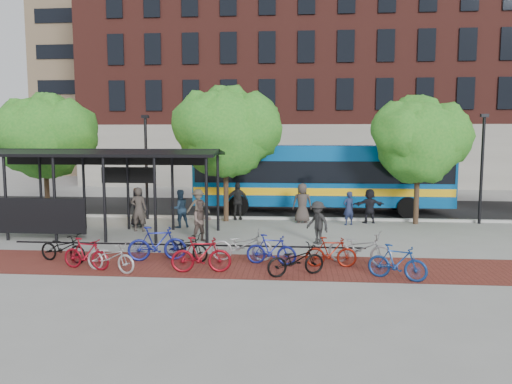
# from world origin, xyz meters

# --- Properties ---
(ground) EXTENTS (160.00, 160.00, 0.00)m
(ground) POSITION_xyz_m (0.00, 0.00, 0.00)
(ground) COLOR #9E9E99
(ground) RESTS_ON ground
(asphalt_street) EXTENTS (160.00, 8.00, 0.01)m
(asphalt_street) POSITION_xyz_m (0.00, 8.00, 0.01)
(asphalt_street) COLOR black
(asphalt_street) RESTS_ON ground
(curb) EXTENTS (160.00, 0.25, 0.12)m
(curb) POSITION_xyz_m (0.00, 4.00, 0.06)
(curb) COLOR #B7B7B2
(curb) RESTS_ON ground
(brick_strip) EXTENTS (24.00, 3.00, 0.01)m
(brick_strip) POSITION_xyz_m (-2.00, -5.00, 0.00)
(brick_strip) COLOR maroon
(brick_strip) RESTS_ON ground
(bike_rack_rail) EXTENTS (12.00, 0.05, 0.95)m
(bike_rack_rail) POSITION_xyz_m (-3.30, -4.10, 0.00)
(bike_rack_rail) COLOR black
(bike_rack_rail) RESTS_ON ground
(building_brick) EXTENTS (55.00, 14.00, 20.00)m
(building_brick) POSITION_xyz_m (10.00, 26.00, 10.00)
(building_brick) COLOR #5C2620
(building_brick) RESTS_ON ground
(building_tower) EXTENTS (22.00, 22.00, 30.00)m
(building_tower) POSITION_xyz_m (-16.00, 40.00, 15.00)
(building_tower) COLOR #7A664C
(building_tower) RESTS_ON ground
(bus_shelter) EXTENTS (10.60, 3.07, 3.60)m
(bus_shelter) POSITION_xyz_m (-8.13, -0.48, 3.00)
(bus_shelter) COLOR black
(bus_shelter) RESTS_ON ground
(tree_a) EXTENTS (4.90, 4.00, 6.18)m
(tree_a) POSITION_xyz_m (-11.91, 3.35, 4.24)
(tree_a) COLOR #382619
(tree_a) RESTS_ON ground
(tree_b) EXTENTS (5.15, 4.20, 6.47)m
(tree_b) POSITION_xyz_m (-2.90, 3.35, 4.46)
(tree_b) COLOR #382619
(tree_b) RESTS_ON ground
(tree_c) EXTENTS (4.66, 3.80, 5.92)m
(tree_c) POSITION_xyz_m (6.09, 3.35, 4.05)
(tree_c) COLOR #382619
(tree_c) RESTS_ON ground
(lamp_post_left) EXTENTS (0.35, 0.20, 5.12)m
(lamp_post_left) POSITION_xyz_m (-7.00, 3.60, 2.75)
(lamp_post_left) COLOR black
(lamp_post_left) RESTS_ON ground
(lamp_post_right) EXTENTS (0.35, 0.20, 5.12)m
(lamp_post_right) POSITION_xyz_m (9.00, 3.60, 2.75)
(lamp_post_right) COLOR black
(lamp_post_right) RESTS_ON ground
(bus) EXTENTS (13.39, 3.26, 3.61)m
(bus) POSITION_xyz_m (1.68, 6.37, 2.07)
(bus) COLOR #08529A
(bus) RESTS_ON ground
(bike_0) EXTENTS (1.91, 1.12, 0.95)m
(bike_0) POSITION_xyz_m (-7.19, -4.98, 0.47)
(bike_0) COLOR black
(bike_0) RESTS_ON ground
(bike_1) EXTENTS (1.70, 0.82, 0.98)m
(bike_1) POSITION_xyz_m (-6.06, -5.79, 0.49)
(bike_1) COLOR maroon
(bike_1) RESTS_ON ground
(bike_2) EXTENTS (1.89, 1.18, 0.94)m
(bike_2) POSITION_xyz_m (-5.20, -6.00, 0.47)
(bike_2) COLOR #B9B8BB
(bike_2) RESTS_ON ground
(bike_3) EXTENTS (1.99, 0.97, 1.15)m
(bike_3) POSITION_xyz_m (-4.17, -4.55, 0.58)
(bike_3) COLOR navy
(bike_3) RESTS_ON ground
(bike_4) EXTENTS (1.86, 1.28, 0.93)m
(bike_4) POSITION_xyz_m (-3.25, -4.36, 0.46)
(bike_4) COLOR black
(bike_4) RESTS_ON ground
(bike_5) EXTENTS (1.88, 0.74, 1.10)m
(bike_5) POSITION_xyz_m (-2.44, -5.85, 0.55)
(bike_5) COLOR maroon
(bike_5) RESTS_ON ground
(bike_6) EXTENTS (2.05, 0.79, 1.06)m
(bike_6) POSITION_xyz_m (-1.37, -4.34, 0.53)
(bike_6) COLOR #969598
(bike_6) RESTS_ON ground
(bike_7) EXTENTS (1.69, 0.71, 0.99)m
(bike_7) POSITION_xyz_m (-0.38, -4.75, 0.49)
(bike_7) COLOR navy
(bike_7) RESTS_ON ground
(bike_8) EXTENTS (1.90, 1.31, 0.95)m
(bike_8) POSITION_xyz_m (0.41, -5.95, 0.47)
(bike_8) COLOR black
(bike_8) RESTS_ON ground
(bike_9) EXTENTS (1.62, 0.50, 0.97)m
(bike_9) POSITION_xyz_m (1.51, -4.90, 0.48)
(bike_9) COLOR maroon
(bike_9) RESTS_ON ground
(bike_10) EXTENTS (2.23, 1.56, 1.11)m
(bike_10) POSITION_xyz_m (2.45, -4.54, 0.56)
(bike_10) COLOR #969699
(bike_10) RESTS_ON ground
(bike_11) EXTENTS (1.75, 1.13, 1.03)m
(bike_11) POSITION_xyz_m (3.32, -6.14, 0.51)
(bike_11) COLOR navy
(bike_11) RESTS_ON ground
(pedestrian_0) EXTENTS (0.99, 0.76, 1.81)m
(pedestrian_0) POSITION_xyz_m (-6.77, 1.46, 0.90)
(pedestrian_0) COLOR black
(pedestrian_0) RESTS_ON ground
(pedestrian_1) EXTENTS (0.70, 0.46, 1.92)m
(pedestrian_1) POSITION_xyz_m (-6.39, 0.39, 0.96)
(pedestrian_1) COLOR #463E38
(pedestrian_1) RESTS_ON ground
(pedestrian_2) EXTENTS (1.06, 1.01, 1.72)m
(pedestrian_2) POSITION_xyz_m (-4.84, 1.44, 0.86)
(pedestrian_2) COLOR #20344A
(pedestrian_2) RESTS_ON ground
(pedestrian_3) EXTENTS (1.11, 0.68, 1.65)m
(pedestrian_3) POSITION_xyz_m (-4.17, 2.33, 0.83)
(pedestrian_3) COLOR brown
(pedestrian_3) RESTS_ON ground
(pedestrian_4) EXTENTS (1.16, 0.70, 1.85)m
(pedestrian_4) POSITION_xyz_m (-2.52, 3.80, 0.92)
(pedestrian_4) COLOR black
(pedestrian_4) RESTS_ON ground
(pedestrian_5) EXTENTS (1.58, 0.76, 1.64)m
(pedestrian_5) POSITION_xyz_m (3.85, 3.34, 0.82)
(pedestrian_5) COLOR black
(pedestrian_5) RESTS_ON ground
(pedestrian_6) EXTENTS (0.97, 0.68, 1.89)m
(pedestrian_6) POSITION_xyz_m (0.67, 3.19, 0.95)
(pedestrian_6) COLOR #3E3632
(pedestrian_6) RESTS_ON ground
(pedestrian_7) EXTENTS (0.68, 0.60, 1.57)m
(pedestrian_7) POSITION_xyz_m (2.81, 2.71, 0.78)
(pedestrian_7) COLOR #1E2647
(pedestrian_7) RESTS_ON ground
(pedestrian_8) EXTENTS (1.00, 0.93, 1.64)m
(pedestrian_8) POSITION_xyz_m (-3.27, -1.50, 0.82)
(pedestrian_8) COLOR brown
(pedestrian_8) RESTS_ON ground
(pedestrian_9) EXTENTS (1.18, 1.19, 1.65)m
(pedestrian_9) POSITION_xyz_m (1.22, -1.50, 0.82)
(pedestrian_9) COLOR #252525
(pedestrian_9) RESTS_ON ground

